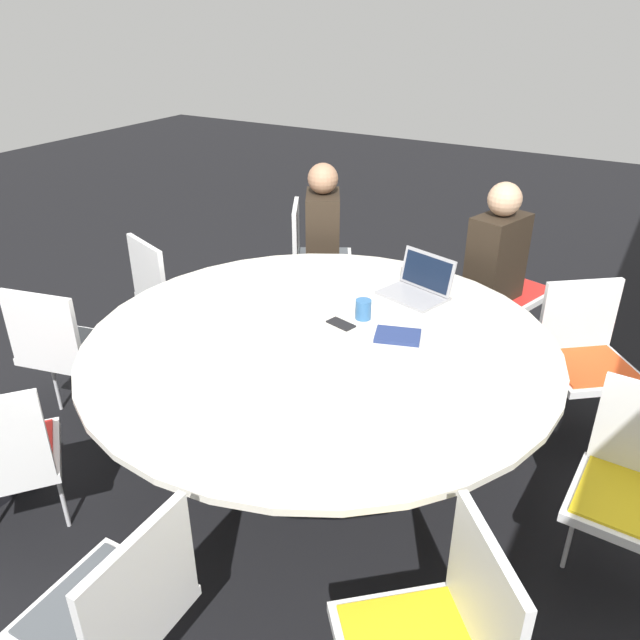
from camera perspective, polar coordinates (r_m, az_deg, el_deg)
ground_plane at (r=3.33m, az=0.00°, el=-12.81°), size 16.00×16.00×0.00m
conference_table at (r=2.95m, az=0.00°, el=-3.04°), size 2.20×2.20×0.73m
chair_0 at (r=4.27m, az=16.44°, el=3.66°), size 0.54×0.53×0.86m
chair_1 at (r=4.56m, az=-0.58°, el=6.31°), size 0.59×0.58×0.86m
chair_2 at (r=4.06m, az=-13.62°, el=2.74°), size 0.55×0.56×0.86m
chair_3 at (r=3.60m, az=-22.39°, el=-1.98°), size 0.51×0.52×0.86m
chair_5 at (r=2.16m, az=-18.17°, el=-23.68°), size 0.45×0.43×0.86m
chair_6 at (r=2.04m, az=10.63°, el=-26.65°), size 0.61×0.61×0.86m
chair_7 at (r=2.74m, az=27.15°, el=-12.96°), size 0.44×0.46×0.86m
chair_8 at (r=3.54m, az=23.13°, el=-2.63°), size 0.60×0.61×0.86m
person_0 at (r=3.97m, az=15.96°, el=4.96°), size 0.41×0.33×1.21m
person_1 at (r=4.27m, az=0.46°, el=7.59°), size 0.42×0.37×1.21m
laptop at (r=3.37m, az=9.00°, el=3.10°), size 0.34×0.39×0.21m
spiral_notebook at (r=2.94m, az=7.12°, el=-1.44°), size 0.21×0.25×0.02m
coffee_cup at (r=3.08m, az=3.98°, el=0.98°), size 0.08×0.08×0.10m
cell_phone at (r=3.04m, az=1.92°, el=-0.36°), size 0.10×0.15×0.01m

